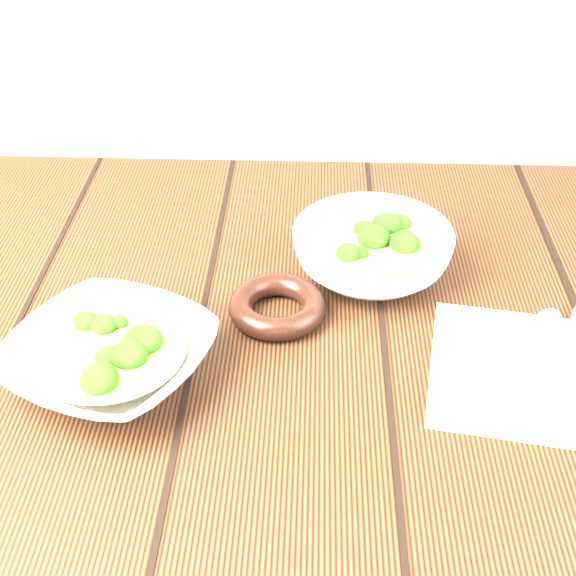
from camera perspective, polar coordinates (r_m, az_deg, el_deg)
The scene contains 6 objects.
table at distance 0.96m, azimuth -4.64°, elevation -8.43°, with size 1.20×0.80×0.75m.
soup_bowl_front at distance 0.82m, azimuth -12.57°, elevation -4.84°, with size 0.26×0.26×0.06m.
soup_bowl_back at distance 0.95m, azimuth 5.98°, elevation 2.62°, with size 0.23×0.23×0.07m.
trivet at distance 0.88m, azimuth -0.78°, elevation -1.31°, with size 0.11×0.11×0.03m, color black.
napkin at distance 0.85m, azimuth 17.74°, elevation -5.92°, with size 0.22×0.18×0.01m, color beige.
spoon_left at distance 0.87m, azimuth 17.61°, elevation -3.68°, with size 0.09×0.18×0.01m.
Camera 1 is at (0.10, -0.68, 1.30)m, focal length 50.00 mm.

